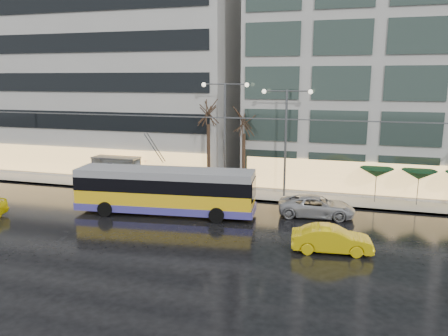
% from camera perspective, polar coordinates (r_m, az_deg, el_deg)
% --- Properties ---
extents(ground, '(140.00, 140.00, 0.00)m').
position_cam_1_polar(ground, '(27.98, -10.05, -8.43)').
color(ground, black).
rests_on(ground, ground).
extents(sidewalk, '(80.00, 10.00, 0.15)m').
position_cam_1_polar(sidewalk, '(39.91, 1.39, -2.04)').
color(sidewalk, gray).
rests_on(sidewalk, ground).
extents(kerb, '(80.00, 0.10, 0.15)m').
position_cam_1_polar(kerb, '(35.29, -0.66, -3.87)').
color(kerb, slate).
rests_on(kerb, ground).
extents(building_left, '(34.00, 14.00, 22.00)m').
position_cam_1_polar(building_left, '(50.82, -17.57, 12.96)').
color(building_left, '#A9A7A2').
rests_on(building_left, sidewalk).
extents(building_right, '(32.00, 14.00, 25.00)m').
position_cam_1_polar(building_right, '(43.24, 26.53, 14.62)').
color(building_right, '#A9A7A2').
rests_on(building_right, sidewalk).
extents(trolleybus, '(12.88, 5.32, 5.88)m').
position_cam_1_polar(trolleybus, '(31.26, -7.71, -3.15)').
color(trolleybus, yellow).
rests_on(trolleybus, ground).
extents(catenary, '(42.24, 5.12, 7.00)m').
position_cam_1_polar(catenary, '(33.67, -2.85, 2.64)').
color(catenary, '#595B60').
rests_on(catenary, ground).
extents(bus_shelter, '(4.20, 1.60, 2.51)m').
position_cam_1_polar(bus_shelter, '(40.42, -14.22, 0.51)').
color(bus_shelter, '#595B60').
rests_on(bus_shelter, sidewalk).
extents(street_lamp_near, '(3.96, 0.36, 9.03)m').
position_cam_1_polar(street_lamp_near, '(35.86, 0.13, 6.00)').
color(street_lamp_near, '#595B60').
rests_on(street_lamp_near, sidewalk).
extents(street_lamp_far, '(3.96, 0.36, 8.53)m').
position_cam_1_polar(street_lamp_far, '(34.86, 8.09, 5.27)').
color(street_lamp_far, '#595B60').
rests_on(street_lamp_far, sidewalk).
extents(tree_a, '(3.20, 3.20, 8.40)m').
position_cam_1_polar(tree_a, '(36.40, -2.07, 7.81)').
color(tree_a, black).
rests_on(tree_a, sidewalk).
extents(tree_b, '(3.20, 3.20, 7.70)m').
position_cam_1_polar(tree_b, '(35.83, 2.63, 6.64)').
color(tree_b, black).
rests_on(tree_b, sidewalk).
extents(parasol_a, '(2.50, 2.50, 2.65)m').
position_cam_1_polar(parasol_a, '(35.30, 19.30, -0.57)').
color(parasol_a, '#595B60').
rests_on(parasol_a, sidewalk).
extents(parasol_b, '(2.50, 2.50, 2.65)m').
position_cam_1_polar(parasol_b, '(35.62, 24.12, -0.83)').
color(parasol_b, '#595B60').
rests_on(parasol_b, sidewalk).
extents(taxi_b, '(4.59, 2.08, 1.46)m').
position_cam_1_polar(taxi_b, '(25.30, 13.88, -9.03)').
color(taxi_b, yellow).
rests_on(taxi_b, ground).
extents(sedan_silver, '(5.42, 2.81, 1.46)m').
position_cam_1_polar(sedan_silver, '(31.32, 11.99, -4.91)').
color(sedan_silver, '#A0A0A4').
rests_on(sedan_silver, ground).
extents(pedestrian_a, '(1.26, 1.27, 2.19)m').
position_cam_1_polar(pedestrian_a, '(39.82, -10.15, 0.03)').
color(pedestrian_a, black).
rests_on(pedestrian_a, sidewalk).
extents(pedestrian_b, '(1.03, 0.98, 1.69)m').
position_cam_1_polar(pedestrian_b, '(38.98, -8.50, -1.11)').
color(pedestrian_b, black).
rests_on(pedestrian_b, sidewalk).
extents(pedestrian_c, '(1.22, 1.05, 2.11)m').
position_cam_1_polar(pedestrian_c, '(39.76, -14.70, -0.72)').
color(pedestrian_c, black).
rests_on(pedestrian_c, sidewalk).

